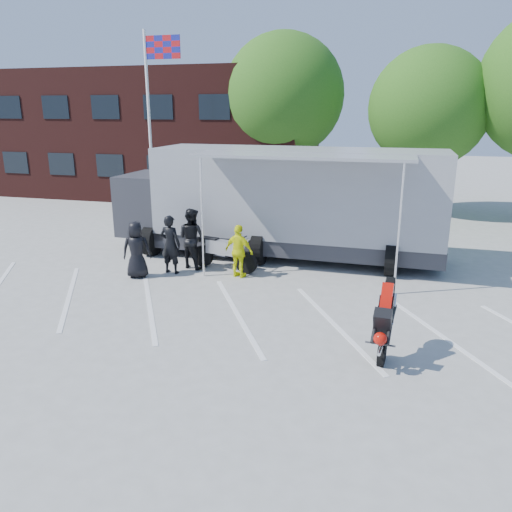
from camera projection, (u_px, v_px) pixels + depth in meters
The scene contains 13 objects.
ground at pixel (216, 329), 11.49m from camera, with size 100.00×100.00×0.00m, color #ACACA6.
parking_bay_lines at pixel (230, 313), 12.41m from camera, with size 18.00×5.00×0.01m, color white.
office_building at pixel (159, 134), 29.71m from camera, with size 18.00×8.00×7.00m, color #401814.
flagpole at pixel (154, 105), 20.91m from camera, with size 1.61×0.12×8.00m.
tree_left at pixel (284, 95), 25.24m from camera, with size 6.12×6.12×8.64m.
tree_mid at pixel (429, 108), 22.70m from camera, with size 5.44×5.44×7.68m.
transporter_truck at pixel (282, 256), 17.25m from camera, with size 11.50×5.54×3.66m, color #919399, non-canonical shape.
parked_motorcycle at pixel (224, 270), 15.78m from camera, with size 0.78×2.34×1.23m, color #AFAFB4, non-canonical shape.
stunt_bike_rider at pixel (385, 351), 10.45m from camera, with size 0.73×1.54×1.81m, color black, non-canonical shape.
spectator_leather_a at pixel (137, 250), 14.86m from camera, with size 0.84×0.55×1.72m, color black.
spectator_leather_b at pixel (170, 244), 15.25m from camera, with size 0.66×0.43×1.82m, color black.
spectator_leather_c at pixel (192, 238), 15.76m from camera, with size 0.93×0.73×1.92m, color black.
spectator_hivis at pixel (239, 251), 14.88m from camera, with size 0.94×0.39×1.61m, color #F6FF0D.
Camera 1 is at (3.69, -9.93, 4.86)m, focal length 35.00 mm.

